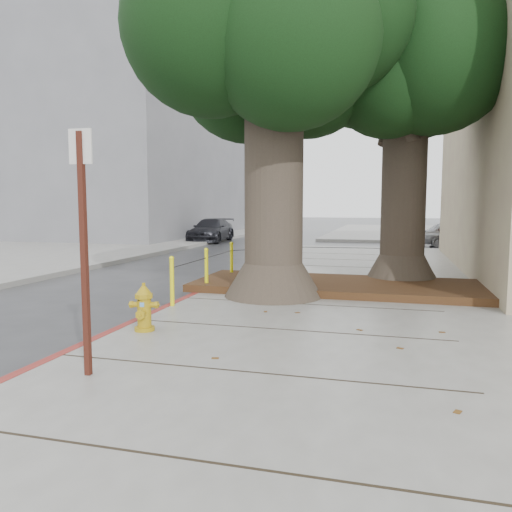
{
  "coord_description": "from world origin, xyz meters",
  "views": [
    {
      "loc": [
        2.05,
        -7.3,
        2.06
      ],
      "look_at": [
        -0.36,
        1.55,
        1.1
      ],
      "focal_mm": 35.0,
      "sensor_mm": 36.0,
      "label": 1
    }
  ],
  "objects_px": {
    "signpost": "(84,238)",
    "car_silver": "(458,234)",
    "car_dark": "(211,230)",
    "fire_hydrant": "(144,307)"
  },
  "relations": [
    {
      "from": "fire_hydrant",
      "to": "car_silver",
      "type": "distance_m",
      "value": 20.08
    },
    {
      "from": "fire_hydrant",
      "to": "car_dark",
      "type": "distance_m",
      "value": 19.98
    },
    {
      "from": "fire_hydrant",
      "to": "signpost",
      "type": "distance_m",
      "value": 2.3
    },
    {
      "from": "car_dark",
      "to": "signpost",
      "type": "bearing_deg",
      "value": -76.4
    },
    {
      "from": "fire_hydrant",
      "to": "signpost",
      "type": "height_order",
      "value": "signpost"
    },
    {
      "from": "signpost",
      "to": "car_silver",
      "type": "distance_m",
      "value": 21.85
    },
    {
      "from": "signpost",
      "to": "car_dark",
      "type": "bearing_deg",
      "value": 104.82
    },
    {
      "from": "signpost",
      "to": "car_dark",
      "type": "distance_m",
      "value": 21.96
    },
    {
      "from": "signpost",
      "to": "fire_hydrant",
      "type": "bearing_deg",
      "value": 97.69
    },
    {
      "from": "fire_hydrant",
      "to": "car_dark",
      "type": "height_order",
      "value": "car_dark"
    }
  ]
}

